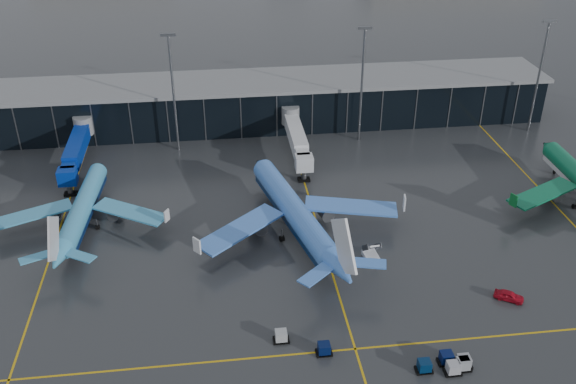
{
  "coord_description": "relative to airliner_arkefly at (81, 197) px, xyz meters",
  "views": [
    {
      "loc": [
        -7.03,
        -77.79,
        61.35
      ],
      "look_at": [
        5.0,
        18.0,
        6.0
      ],
      "focal_mm": 40.0,
      "sensor_mm": 36.0,
      "label": 1
    }
  ],
  "objects": [
    {
      "name": "taxi_lines",
      "position": [
        40.67,
        -10.94,
        -5.54
      ],
      "size": [
        220.0,
        120.0,
        0.02
      ],
      "color": "gold",
      "rests_on": "ground"
    },
    {
      "name": "ground",
      "position": [
        30.67,
        -21.55,
        -5.55
      ],
      "size": [
        600.0,
        600.0,
        0.0
      ],
      "primitive_type": "plane",
      "color": "#282B2D",
      "rests_on": "ground"
    },
    {
      "name": "airliner_arkefly",
      "position": [
        0.0,
        0.0,
        0.0
      ],
      "size": [
        34.27,
        38.34,
        11.1
      ],
      "primitive_type": null,
      "rotation": [
        0.0,
        0.0,
        -0.07
      ],
      "color": "#3D9AC9",
      "rests_on": "ground"
    },
    {
      "name": "terminal_pier",
      "position": [
        30.67,
        40.45,
        -0.13
      ],
      "size": [
        142.0,
        17.0,
        10.7
      ],
      "color": "black",
      "rests_on": "ground"
    },
    {
      "name": "flood_masts",
      "position": [
        35.67,
        28.45,
        8.26
      ],
      "size": [
        203.0,
        0.5,
        25.5
      ],
      "color": "#595B60",
      "rests_on": "ground"
    },
    {
      "name": "airliner_klm_near",
      "position": [
        36.25,
        -6.82,
        1.13
      ],
      "size": [
        47.35,
        51.25,
        13.36
      ],
      "primitive_type": null,
      "rotation": [
        0.0,
        0.0,
        0.24
      ],
      "color": "#447FE1",
      "rests_on": "ground"
    },
    {
      "name": "mobile_airstair",
      "position": [
        47.65,
        -16.49,
        -4.78
      ],
      "size": [
        2.47,
        3.38,
        3.45
      ],
      "rotation": [
        0.0,
        0.0,
        0.09
      ],
      "color": "white",
      "rests_on": "ground"
    },
    {
      "name": "baggage_carts",
      "position": [
        45.23,
        -40.64,
        -4.79
      ],
      "size": [
        25.21,
        14.2,
        1.7
      ],
      "color": "black",
      "rests_on": "ground"
    },
    {
      "name": "jet_bridges",
      "position": [
        -4.33,
        21.44,
        -0.99
      ],
      "size": [
        94.0,
        27.5,
        7.2
      ],
      "color": "#595B60",
      "rests_on": "ground"
    },
    {
      "name": "service_van_red",
      "position": [
        65.51,
        -29.24,
        -4.82
      ],
      "size": [
        4.57,
        3.73,
        1.47
      ],
      "primitive_type": "imported",
      "rotation": [
        0.0,
        0.0,
        1.02
      ],
      "color": "#B40D1F",
      "rests_on": "ground"
    }
  ]
}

